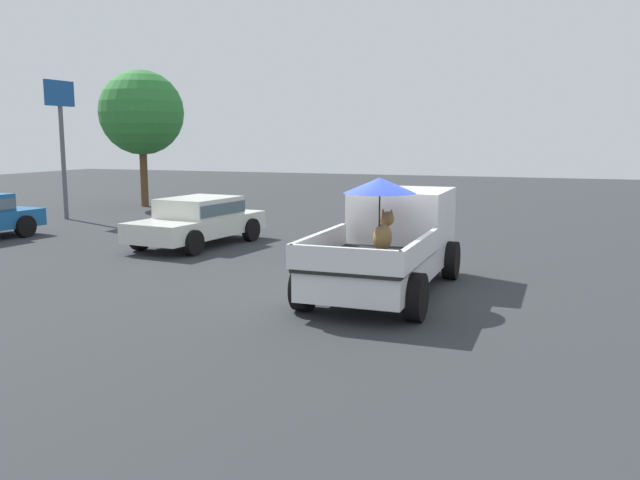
{
  "coord_description": "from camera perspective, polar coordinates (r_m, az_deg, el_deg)",
  "views": [
    {
      "loc": [
        -12.14,
        -3.19,
        2.97
      ],
      "look_at": [
        -0.84,
        1.02,
        1.1
      ],
      "focal_mm": 37.18,
      "sensor_mm": 36.0,
      "label": 1
    }
  ],
  "objects": [
    {
      "name": "motel_sign",
      "position": [
        25.98,
        -21.4,
        9.43
      ],
      "size": [
        1.4,
        0.16,
        4.99
      ],
      "color": "#59595B",
      "rests_on": "ground"
    },
    {
      "name": "tree_by_lot",
      "position": [
        29.78,
        -15.12,
        10.52
      ],
      "size": [
        3.59,
        3.59,
        5.82
      ],
      "color": "brown",
      "rests_on": "ground"
    },
    {
      "name": "pickup_truck_main",
      "position": [
        13.15,
        6.17,
        0.04
      ],
      "size": [
        5.05,
        2.25,
        2.25
      ],
      "rotation": [
        0.0,
        0.0,
        0.0
      ],
      "color": "black",
      "rests_on": "ground"
    },
    {
      "name": "ground_plane",
      "position": [
        12.9,
        5.58,
        -4.54
      ],
      "size": [
        80.0,
        80.0,
        0.0
      ],
      "primitive_type": "plane",
      "color": "#2D3033"
    },
    {
      "name": "parked_sedan_far",
      "position": [
        18.66,
        -10.42,
        1.81
      ],
      "size": [
        4.47,
        2.35,
        1.33
      ],
      "rotation": [
        0.0,
        0.0,
        3.03
      ],
      "color": "black",
      "rests_on": "ground"
    }
  ]
}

